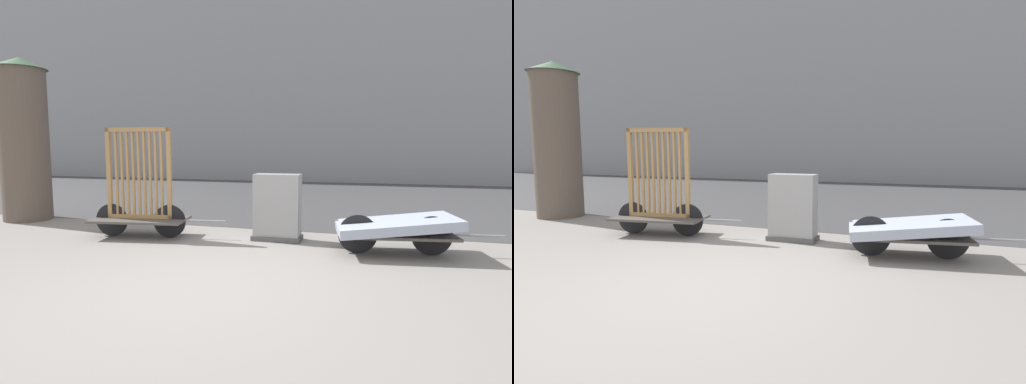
% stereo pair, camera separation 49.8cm
% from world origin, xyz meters
% --- Properties ---
extents(ground_plane, '(60.00, 60.00, 0.00)m').
position_xyz_m(ground_plane, '(0.00, 0.00, 0.00)').
color(ground_plane, gray).
extents(road_strip, '(56.00, 10.99, 0.01)m').
position_xyz_m(road_strip, '(0.00, 8.72, 0.00)').
color(road_strip, '#424244').
rests_on(road_strip, ground_plane).
extents(building_facade, '(48.00, 4.00, 10.68)m').
position_xyz_m(building_facade, '(0.00, 16.22, 5.34)').
color(building_facade, gray).
rests_on(building_facade, ground_plane).
extents(bike_cart_with_bedframe, '(2.35, 1.03, 1.89)m').
position_xyz_m(bike_cart_with_bedframe, '(-2.10, 2.05, 0.63)').
color(bike_cart_with_bedframe, '#4C4742').
rests_on(bike_cart_with_bedframe, ground_plane).
extents(bike_cart_with_mattress, '(2.39, 1.20, 0.59)m').
position_xyz_m(bike_cart_with_mattress, '(2.11, 2.05, 0.40)').
color(bike_cart_with_mattress, '#4C4742').
rests_on(bike_cart_with_mattress, ground_plane).
extents(utility_cabinet, '(0.82, 0.42, 1.12)m').
position_xyz_m(utility_cabinet, '(0.25, 2.47, 0.51)').
color(utility_cabinet, '#4C4C4C').
rests_on(utility_cabinet, ground_plane).
extents(advertising_column, '(1.09, 1.09, 3.44)m').
position_xyz_m(advertising_column, '(-5.39, 2.88, 1.75)').
color(advertising_column, brown).
rests_on(advertising_column, ground_plane).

